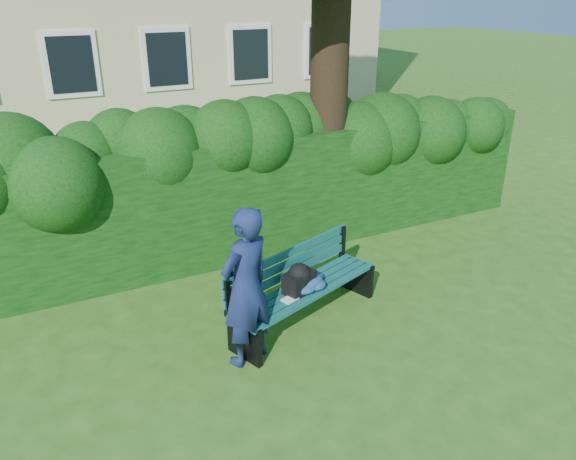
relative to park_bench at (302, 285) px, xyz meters
name	(u,v)px	position (x,y,z in m)	size (l,w,h in m)	color
ground	(310,317)	(0.13, 0.02, -0.50)	(80.00, 80.00, 0.00)	#315718
hedge	(239,195)	(0.13, 2.22, 0.40)	(10.00, 1.00, 1.80)	black
park_bench	(302,285)	(0.00, 0.00, 0.00)	(2.18, 1.23, 0.89)	#115256
man_reading	(246,287)	(-0.89, -0.40, 0.39)	(0.65, 0.43, 1.79)	#162150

